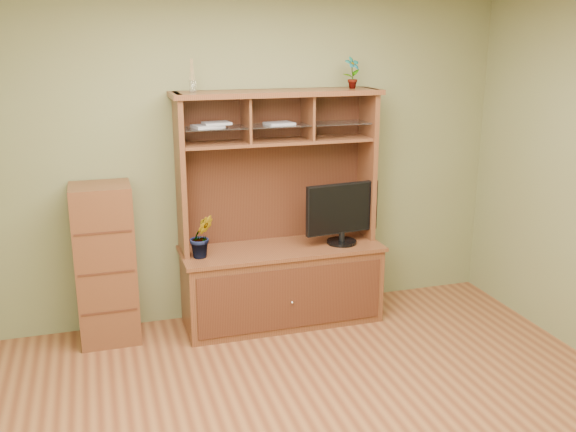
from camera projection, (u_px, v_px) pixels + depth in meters
name	position (u px, v px, depth m)	size (l,w,h in m)	color
room	(326.00, 223.00, 3.40)	(4.54, 4.04, 2.74)	brown
media_hutch	(281.00, 261.00, 5.28)	(1.66, 0.61, 1.90)	#4F2C16
monitor	(342.00, 212.00, 5.24)	(0.64, 0.25, 0.51)	black
orchid_plant	(202.00, 236.00, 4.94)	(0.19, 0.15, 0.34)	#28581E
top_plant	(352.00, 73.00, 5.13)	(0.13, 0.09, 0.25)	#296824
reed_diffuser	(192.00, 79.00, 4.77)	(0.05, 0.05, 0.25)	silver
magazines	(234.00, 124.00, 4.95)	(0.82, 0.21, 0.04)	#A8A8AD
side_cabinet	(106.00, 264.00, 4.91)	(0.44, 0.41, 1.25)	#4F2C16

